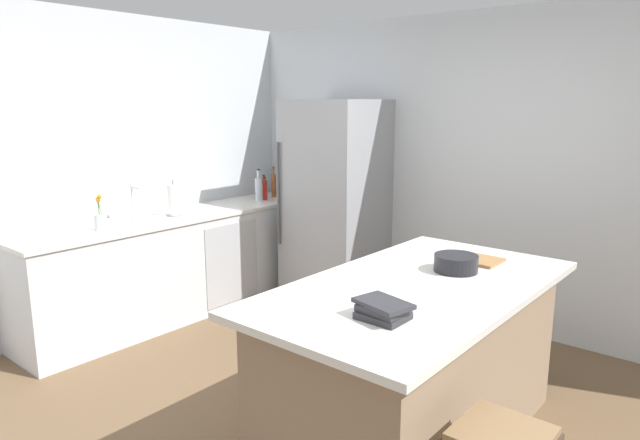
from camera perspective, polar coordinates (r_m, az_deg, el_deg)
ground_plane at (r=3.51m, az=-1.77°, el=-20.34°), size 7.20×7.20×0.00m
wall_rear at (r=4.92m, az=15.91°, el=4.73°), size 6.00×0.10×2.60m
wall_left at (r=4.99m, az=-23.45°, el=4.31°), size 0.10×6.00×2.60m
counter_run_left at (r=5.20m, az=-14.11°, el=-4.33°), size 0.65×2.86×0.91m
kitchen_island at (r=3.26m, az=9.55°, el=-13.96°), size 1.08×1.98×0.91m
refrigerator at (r=5.25m, az=1.54°, el=1.74°), size 0.82×0.75×1.90m
sink_faucet at (r=4.90m, az=-18.39°, el=1.74°), size 0.15×0.05×0.30m
flower_vase at (r=4.63m, az=-21.41°, el=0.04°), size 0.09×0.09×0.28m
paper_towel_roll at (r=5.02m, az=-14.60°, el=1.92°), size 0.14×0.14×0.31m
gin_bottle at (r=5.86m, az=-3.40°, el=3.75°), size 0.07×0.07×0.36m
vinegar_bottle at (r=5.85m, az=-4.72°, el=3.56°), size 0.05×0.05×0.31m
syrup_bottle at (r=5.83m, az=-5.72°, el=3.21°), size 0.07×0.07×0.24m
hot_sauce_bottle at (r=5.68m, az=-5.59°, el=2.95°), size 0.05×0.05×0.24m
soda_bottle at (r=5.62m, az=-6.24°, el=3.21°), size 0.07×0.07×0.32m
cookbook_stack at (r=2.57m, az=6.42°, el=-9.05°), size 0.28×0.22×0.08m
mixing_bowl at (r=3.34m, az=13.62°, el=-4.27°), size 0.25×0.25×0.10m
cutting_board at (r=3.60m, az=15.45°, el=-3.87°), size 0.30×0.24×0.02m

